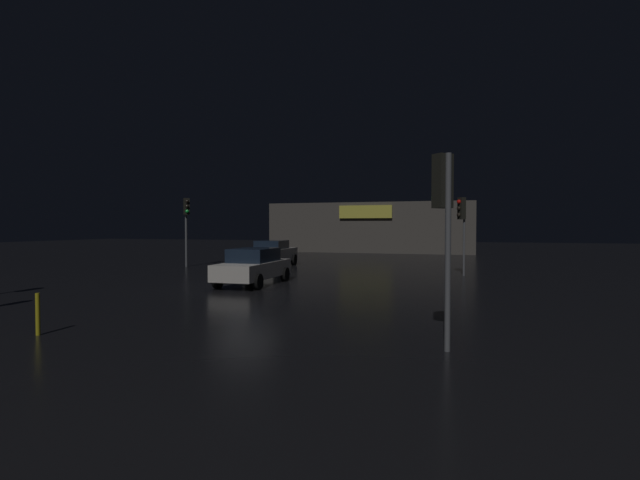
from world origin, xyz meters
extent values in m
plane|color=black|center=(0.00, 0.00, 0.00)|extent=(120.00, 120.00, 0.00)
cube|color=#4C4742|center=(-0.47, 29.48, 2.29)|extent=(18.79, 9.66, 4.58)
cube|color=#E5D84C|center=(-0.47, 24.50, 3.71)|extent=(4.77, 0.24, 1.15)
cylinder|color=#595B60|center=(8.22, 6.82, 1.89)|extent=(0.10, 0.10, 3.77)
cube|color=black|center=(8.10, 6.72, 3.25)|extent=(0.40, 0.41, 1.05)
sphere|color=red|center=(7.98, 6.62, 3.56)|extent=(0.20, 0.20, 0.20)
sphere|color=black|center=(7.98, 6.62, 3.25)|extent=(0.20, 0.20, 0.20)
sphere|color=black|center=(7.98, 6.62, 2.93)|extent=(0.20, 0.20, 0.20)
cylinder|color=#595B60|center=(8.14, -7.71, 1.88)|extent=(0.11, 0.11, 3.75)
cube|color=black|center=(8.03, -7.61, 3.24)|extent=(0.41, 0.41, 1.03)
sphere|color=black|center=(7.91, -7.50, 3.55)|extent=(0.20, 0.20, 0.20)
sphere|color=black|center=(7.91, -7.50, 3.24)|extent=(0.20, 0.20, 0.20)
sphere|color=#19D13F|center=(7.91, -7.50, 2.93)|extent=(0.20, 0.20, 0.20)
cylinder|color=#595B60|center=(-7.57, 7.36, 2.03)|extent=(0.13, 0.13, 4.05)
cube|color=black|center=(-7.46, 7.25, 3.57)|extent=(0.41, 0.41, 0.97)
sphere|color=black|center=(-7.34, 7.13, 3.86)|extent=(0.20, 0.20, 0.20)
sphere|color=black|center=(-7.34, 7.13, 3.57)|extent=(0.20, 0.20, 0.20)
sphere|color=#19D13F|center=(-7.34, 7.13, 3.28)|extent=(0.20, 0.20, 0.20)
cube|color=silver|center=(0.06, 0.63, 0.62)|extent=(1.79, 4.46, 0.63)
cube|color=black|center=(0.06, 0.68, 1.21)|extent=(1.56, 2.23, 0.55)
cylinder|color=black|center=(0.94, -0.81, 0.30)|extent=(0.24, 0.61, 0.61)
cylinder|color=black|center=(-0.73, -0.86, 0.30)|extent=(0.24, 0.61, 0.61)
cylinder|color=black|center=(0.86, 2.11, 0.30)|extent=(0.24, 0.61, 0.61)
cylinder|color=black|center=(-0.81, 2.06, 0.30)|extent=(0.24, 0.61, 0.61)
cube|color=silver|center=(-2.61, 8.77, 0.71)|extent=(1.97, 4.70, 0.74)
cube|color=black|center=(-2.60, 8.61, 1.32)|extent=(1.63, 2.09, 0.49)
cylinder|color=black|center=(-3.54, 10.23, 0.34)|extent=(0.26, 0.69, 0.68)
cylinder|color=black|center=(-1.87, 10.34, 0.34)|extent=(0.26, 0.69, 0.68)
cylinder|color=black|center=(-3.34, 7.20, 0.34)|extent=(0.26, 0.69, 0.68)
cylinder|color=black|center=(-1.68, 7.31, 0.34)|extent=(0.26, 0.69, 0.68)
cylinder|color=gold|center=(-0.42, -9.06, 0.46)|extent=(0.09, 0.09, 0.92)
camera|label=1|loc=(8.57, -16.96, 2.37)|focal=26.62mm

